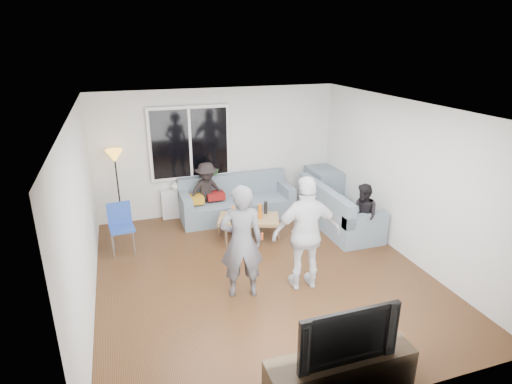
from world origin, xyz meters
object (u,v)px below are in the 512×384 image
object	(u,v)px
player_left	(241,242)
tv_console	(340,373)
side_chair	(122,229)
player_right	(307,234)
floor_lamp	(118,190)
television	(344,331)
sofa_right_section	(340,206)
coffee_table	(249,227)
sofa_back_section	(237,198)
spectator_back	(207,192)
spectator_right	(363,215)

from	to	relation	value
player_left	tv_console	bearing A→B (deg)	113.40
side_chair	player_right	world-z (taller)	player_right
floor_lamp	television	distance (m)	5.41
sofa_right_section	coffee_table	xyz separation A→B (m)	(-1.84, 0.09, -0.22)
coffee_table	tv_console	bearing A→B (deg)	-92.75
sofa_back_section	sofa_right_section	distance (m)	2.08
coffee_table	sofa_right_section	bearing A→B (deg)	-2.87
side_chair	spectator_back	xyz separation A→B (m)	(1.68, 0.87, 0.18)
sofa_right_section	floor_lamp	bearing A→B (deg)	72.18
spectator_back	spectator_right	bearing A→B (deg)	-50.88
sofa_right_section	spectator_right	bearing A→B (deg)	-180.00
sofa_right_section	player_right	world-z (taller)	player_right
player_right	tv_console	bearing A→B (deg)	82.42
coffee_table	player_left	xyz separation A→B (m)	(-0.65, -1.74, 0.64)
sofa_back_section	tv_console	size ratio (longest dim) A/B	1.44
spectator_right	tv_console	size ratio (longest dim) A/B	0.71
television	player_right	bearing A→B (deg)	76.00
sofa_back_section	player_right	world-z (taller)	player_right
floor_lamp	player_left	size ratio (longest dim) A/B	0.93
player_right	television	world-z (taller)	player_right
sofa_back_section	player_left	size ratio (longest dim) A/B	1.37
sofa_back_section	spectator_back	xyz separation A→B (m)	(-0.61, 0.03, 0.19)
coffee_table	floor_lamp	world-z (taller)	floor_lamp
sofa_back_section	side_chair	bearing A→B (deg)	-159.89
spectator_right	player_right	bearing A→B (deg)	-60.90
spectator_right	spectator_back	bearing A→B (deg)	-130.75
coffee_table	floor_lamp	xyz separation A→B (m)	(-2.23, 1.22, 0.58)
spectator_right	tv_console	distance (m)	3.53
player_left	sofa_right_section	bearing A→B (deg)	-135.87
floor_lamp	spectator_right	xyz separation A→B (m)	(4.07, -2.13, -0.21)
sofa_right_section	side_chair	world-z (taller)	side_chair
sofa_right_section	player_right	xyz separation A→B (m)	(-1.53, -1.74, 0.44)
side_chair	television	world-z (taller)	television
side_chair	television	bearing A→B (deg)	-68.58
sofa_right_section	side_chair	xyz separation A→B (m)	(-4.07, 0.24, 0.01)
side_chair	television	size ratio (longest dim) A/B	0.79
side_chair	tv_console	distance (m)	4.44
spectator_right	spectator_back	distance (m)	3.07
coffee_table	player_right	size ratio (longest dim) A/B	0.64
spectator_right	tv_console	xyz separation A→B (m)	(-2.02, -2.87, -0.35)
floor_lamp	side_chair	bearing A→B (deg)	-90.00
floor_lamp	spectator_back	size ratio (longest dim) A/B	1.27
player_left	television	distance (m)	2.10
floor_lamp	television	xyz separation A→B (m)	(2.05, -5.00, -0.03)
sofa_back_section	coffee_table	distance (m)	1.01
player_right	floor_lamp	bearing A→B (deg)	-43.77
sofa_back_section	spectator_back	distance (m)	0.64
sofa_right_section	coffee_table	world-z (taller)	sofa_right_section
sofa_back_section	sofa_right_section	xyz separation A→B (m)	(1.78, -1.08, 0.00)
player_right	spectator_back	bearing A→B (deg)	-66.74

